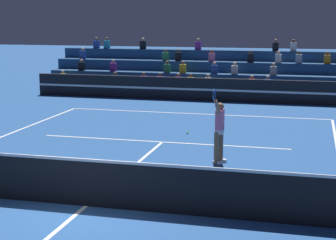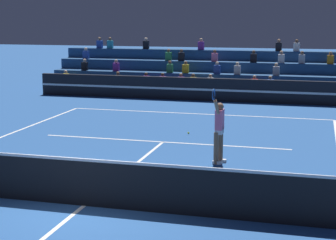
% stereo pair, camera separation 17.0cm
% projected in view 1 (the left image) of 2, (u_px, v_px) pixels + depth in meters
% --- Properties ---
extents(ground_plane, '(120.00, 120.00, 0.00)m').
position_uv_depth(ground_plane, '(86.00, 206.00, 12.16)').
color(ground_plane, '#285699').
extents(court_lines, '(11.10, 23.90, 0.01)m').
position_uv_depth(court_lines, '(86.00, 206.00, 12.16)').
color(court_lines, white).
rests_on(court_lines, ground).
extents(tennis_net, '(12.00, 0.10, 1.10)m').
position_uv_depth(tennis_net, '(85.00, 182.00, 12.06)').
color(tennis_net, '#2D6B38').
rests_on(tennis_net, ground).
extents(sponsor_banner_wall, '(18.00, 0.26, 1.10)m').
position_uv_depth(sponsor_banner_wall, '(212.00, 90.00, 26.93)').
color(sponsor_banner_wall, black).
rests_on(sponsor_banner_wall, ground).
extents(bleacher_stand, '(18.50, 3.80, 2.83)m').
position_uv_depth(bleacher_stand, '(222.00, 77.00, 29.89)').
color(bleacher_stand, navy).
rests_on(bleacher_stand, ground).
extents(tennis_player, '(0.35, 1.37, 2.27)m').
position_uv_depth(tennis_player, '(219.00, 129.00, 15.50)').
color(tennis_player, brown).
rests_on(tennis_player, ground).
extents(tennis_ball, '(0.07, 0.07, 0.07)m').
position_uv_depth(tennis_ball, '(187.00, 133.00, 19.54)').
color(tennis_ball, '#C6DB33').
rests_on(tennis_ball, ground).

